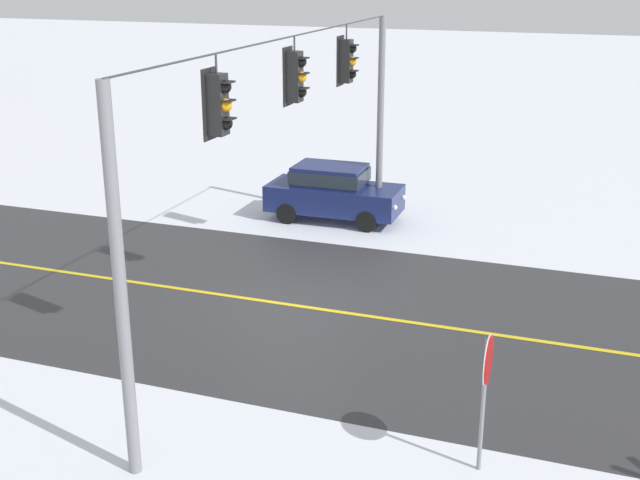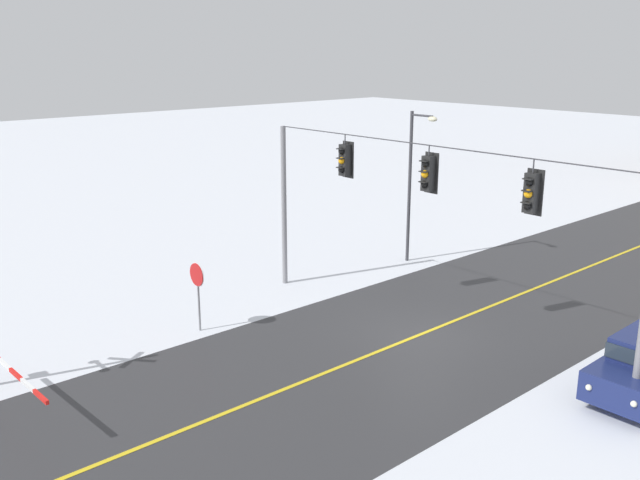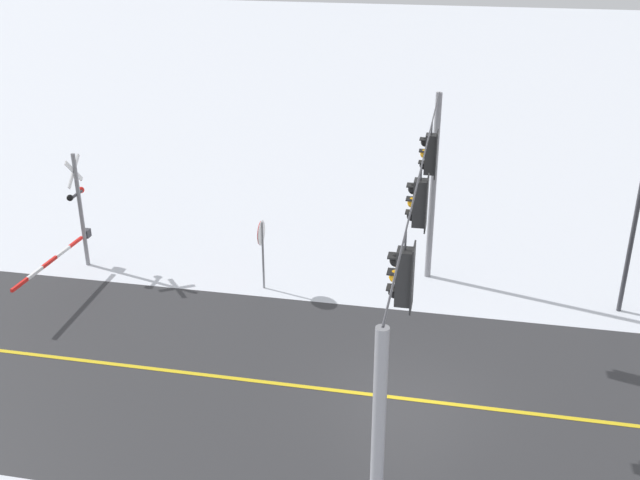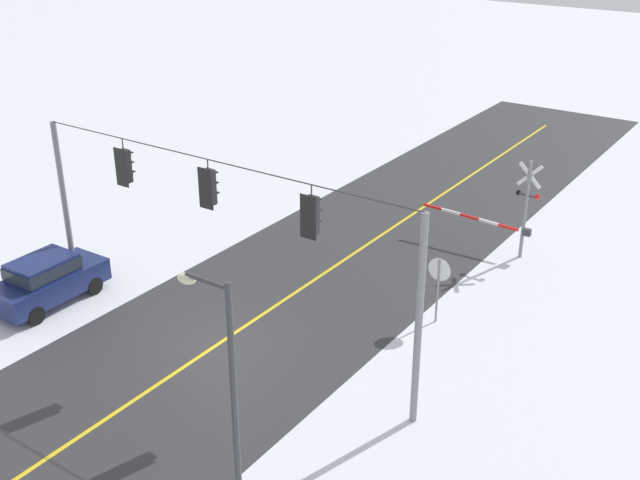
{
  "view_description": "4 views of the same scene",
  "coord_description": "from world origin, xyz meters",
  "px_view_note": "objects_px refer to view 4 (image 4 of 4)",
  "views": [
    {
      "loc": [
        -16.54,
        -6.57,
        7.73
      ],
      "look_at": [
        -1.72,
        -1.23,
        2.34
      ],
      "focal_mm": 46.09,
      "sensor_mm": 36.0,
      "label": 1
    },
    {
      "loc": [
        13.58,
        -16.38,
        9.04
      ],
      "look_at": [
        -1.68,
        -2.86,
        3.4
      ],
      "focal_mm": 39.09,
      "sensor_mm": 36.0,
      "label": 2
    },
    {
      "loc": [
        15.76,
        0.9,
        11.44
      ],
      "look_at": [
        -2.7,
        -2.81,
        2.97
      ],
      "focal_mm": 42.26,
      "sensor_mm": 36.0,
      "label": 3
    },
    {
      "loc": [
        -14.8,
        15.87,
        13.49
      ],
      "look_at": [
        -1.6,
        -3.33,
        2.8
      ],
      "focal_mm": 43.84,
      "sensor_mm": 36.0,
      "label": 4
    }
  ],
  "objects_px": {
    "stop_sign": "(439,276)",
    "streetlamp_near": "(226,390)",
    "parked_car_navy": "(47,279)",
    "railroad_crossing": "(515,208)"
  },
  "relations": [
    {
      "from": "streetlamp_near",
      "to": "stop_sign",
      "type": "bearing_deg",
      "value": -87.43
    },
    {
      "from": "railroad_crossing",
      "to": "parked_car_navy",
      "type": "xyz_separation_m",
      "value": [
        11.83,
        12.97,
        -1.0
      ]
    },
    {
      "from": "stop_sign",
      "to": "parked_car_navy",
      "type": "xyz_separation_m",
      "value": [
        11.8,
        6.56,
        -0.76
      ]
    },
    {
      "from": "stop_sign",
      "to": "railroad_crossing",
      "type": "height_order",
      "value": "railroad_crossing"
    },
    {
      "from": "railroad_crossing",
      "to": "streetlamp_near",
      "type": "height_order",
      "value": "streetlamp_near"
    },
    {
      "from": "stop_sign",
      "to": "streetlamp_near",
      "type": "distance_m",
      "value": 11.31
    },
    {
      "from": "railroad_crossing",
      "to": "parked_car_navy",
      "type": "distance_m",
      "value": 17.58
    },
    {
      "from": "stop_sign",
      "to": "streetlamp_near",
      "type": "height_order",
      "value": "streetlamp_near"
    },
    {
      "from": "railroad_crossing",
      "to": "streetlamp_near",
      "type": "xyz_separation_m",
      "value": [
        -0.46,
        17.5,
        1.96
      ]
    },
    {
      "from": "parked_car_navy",
      "to": "railroad_crossing",
      "type": "bearing_deg",
      "value": -132.37
    }
  ]
}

